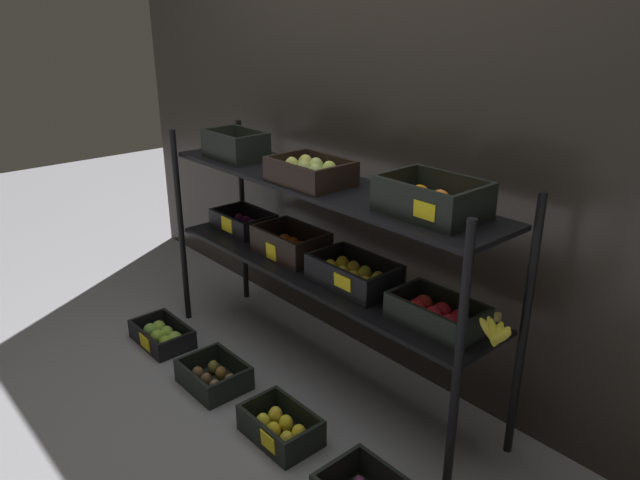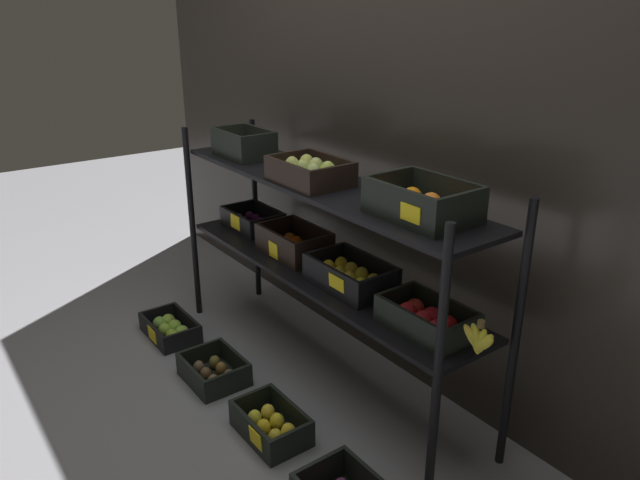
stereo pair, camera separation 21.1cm
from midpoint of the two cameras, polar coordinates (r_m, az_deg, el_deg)
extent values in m
plane|color=gray|center=(2.97, 2.08, -12.44)|extent=(10.00, 10.00, 0.00)
cube|color=#2D2823|center=(2.79, 8.93, 9.90)|extent=(4.21, 0.12, 2.22)
cylinder|color=black|center=(3.32, -10.24, 1.37)|extent=(0.03, 0.03, 1.07)
cylinder|color=black|center=(2.03, 14.10, -12.81)|extent=(0.03, 0.03, 1.07)
cylinder|color=black|center=(3.51, -4.43, 2.70)|extent=(0.03, 0.03, 1.07)
cylinder|color=black|center=(2.31, 20.57, -9.04)|extent=(0.03, 0.03, 1.07)
cube|color=black|center=(2.71, 2.23, -3.08)|extent=(1.77, 0.37, 0.02)
cube|color=black|center=(2.57, 2.36, 5.34)|extent=(1.77, 0.37, 0.02)
cube|color=black|center=(3.22, -4.52, 1.24)|extent=(0.33, 0.22, 0.01)
cube|color=black|center=(3.16, -6.12, 1.72)|extent=(0.33, 0.02, 0.09)
cube|color=black|center=(3.26, -3.01, 2.45)|extent=(0.33, 0.02, 0.09)
cube|color=black|center=(3.33, -5.96, 2.79)|extent=(0.02, 0.19, 0.09)
cube|color=black|center=(3.08, -3.01, 1.33)|extent=(0.02, 0.19, 0.09)
sphere|color=#5B2A45|center=(3.27, -5.88, 2.07)|extent=(0.05, 0.05, 0.05)
sphere|color=#5C2947|center=(3.22, -5.42, 1.76)|extent=(0.05, 0.05, 0.05)
sphere|color=#6B195D|center=(3.17, -4.83, 1.47)|extent=(0.05, 0.05, 0.05)
sphere|color=#58265C|center=(3.12, -4.21, 1.14)|extent=(0.05, 0.05, 0.05)
sphere|color=#591F5B|center=(3.30, -4.90, 2.28)|extent=(0.05, 0.05, 0.05)
sphere|color=#621957|center=(3.26, -4.27, 2.03)|extent=(0.05, 0.05, 0.05)
sphere|color=#6A1D59|center=(3.20, -3.76, 1.71)|extent=(0.05, 0.05, 0.05)
sphere|color=#682E49|center=(3.16, -3.05, 1.43)|extent=(0.05, 0.05, 0.05)
cube|color=yellow|center=(3.14, -6.15, 1.68)|extent=(0.09, 0.01, 0.07)
cube|color=black|center=(2.87, -0.35, -1.26)|extent=(0.35, 0.23, 0.01)
cube|color=black|center=(2.79, -2.10, -0.51)|extent=(0.35, 0.02, 0.12)
cube|color=black|center=(2.91, 1.34, 0.41)|extent=(0.35, 0.02, 0.12)
cube|color=black|center=(2.97, -2.23, 0.89)|extent=(0.02, 0.20, 0.12)
cube|color=black|center=(2.72, 1.71, -1.07)|extent=(0.02, 0.20, 0.12)
sphere|color=orange|center=(2.92, -1.95, -0.15)|extent=(0.06, 0.06, 0.06)
sphere|color=orange|center=(2.86, -1.18, -0.57)|extent=(0.06, 0.06, 0.06)
sphere|color=orange|center=(2.81, -0.52, -0.99)|extent=(0.06, 0.06, 0.06)
sphere|color=orange|center=(2.77, 0.19, -1.36)|extent=(0.06, 0.06, 0.06)
sphere|color=orange|center=(2.95, -0.86, 0.10)|extent=(0.06, 0.06, 0.06)
sphere|color=orange|center=(2.91, -0.15, -0.22)|extent=(0.06, 0.06, 0.06)
sphere|color=orange|center=(2.85, 0.62, -0.66)|extent=(0.06, 0.06, 0.06)
sphere|color=orange|center=(2.81, 1.29, -1.03)|extent=(0.06, 0.06, 0.06)
cube|color=yellow|center=(2.80, -2.30, -1.02)|extent=(0.07, 0.01, 0.08)
cube|color=black|center=(2.56, 5.27, -4.29)|extent=(0.38, 0.23, 0.01)
cube|color=black|center=(2.47, 3.43, -3.73)|extent=(0.38, 0.02, 0.10)
cube|color=black|center=(2.60, 7.10, -2.51)|extent=(0.38, 0.02, 0.10)
cube|color=black|center=(2.66, 2.74, -1.82)|extent=(0.02, 0.20, 0.10)
cube|color=black|center=(2.42, 8.15, -4.51)|extent=(0.02, 0.20, 0.10)
ellipsoid|color=yellow|center=(2.60, 3.13, -2.73)|extent=(0.06, 0.06, 0.08)
ellipsoid|color=yellow|center=(2.54, 4.24, -3.32)|extent=(0.06, 0.06, 0.08)
ellipsoid|color=yellow|center=(2.50, 5.19, -3.84)|extent=(0.06, 0.06, 0.08)
ellipsoid|color=yellow|center=(2.44, 6.30, -4.46)|extent=(0.06, 0.06, 0.08)
ellipsoid|color=yellow|center=(2.63, 4.31, -2.44)|extent=(0.06, 0.06, 0.08)
ellipsoid|color=yellow|center=(2.58, 5.31, -2.94)|extent=(0.06, 0.06, 0.08)
ellipsoid|color=yellow|center=(2.54, 6.36, -3.43)|extent=(0.06, 0.06, 0.08)
ellipsoid|color=yellow|center=(2.49, 7.54, -4.03)|extent=(0.06, 0.06, 0.08)
cube|color=yellow|center=(2.43, 4.07, -4.13)|extent=(0.10, 0.01, 0.06)
cube|color=black|center=(2.28, 12.68, -8.22)|extent=(0.35, 0.21, 0.01)
cube|color=black|center=(2.19, 11.12, -7.81)|extent=(0.35, 0.02, 0.09)
cube|color=black|center=(2.32, 14.35, -6.34)|extent=(0.35, 0.02, 0.09)
cube|color=black|center=(2.35, 9.72, -5.56)|extent=(0.02, 0.17, 0.09)
cube|color=black|center=(2.16, 16.14, -8.67)|extent=(0.02, 0.17, 0.09)
sphere|color=red|center=(2.29, 10.94, -6.74)|extent=(0.07, 0.07, 0.07)
sphere|color=red|center=(2.24, 12.43, -7.49)|extent=(0.07, 0.07, 0.07)
sphere|color=red|center=(2.19, 13.83, -8.27)|extent=(0.07, 0.07, 0.07)
sphere|color=red|center=(2.32, 11.58, -6.38)|extent=(0.07, 0.07, 0.07)
sphere|color=red|center=(2.27, 13.20, -7.12)|extent=(0.07, 0.07, 0.07)
sphere|color=red|center=(2.23, 14.70, -7.87)|extent=(0.07, 0.07, 0.07)
cube|color=black|center=(3.01, -5.17, 7.97)|extent=(0.31, 0.20, 0.01)
cube|color=black|center=(2.95, -6.78, 8.97)|extent=(0.31, 0.02, 0.12)
cube|color=black|center=(3.04, -3.70, 9.46)|extent=(0.31, 0.02, 0.12)
cube|color=black|center=(3.12, -6.64, 9.65)|extent=(0.02, 0.17, 0.12)
cube|color=black|center=(2.87, -3.67, 8.75)|extent=(0.02, 0.17, 0.12)
sphere|color=gold|center=(3.03, -6.08, 8.87)|extent=(0.07, 0.07, 0.07)
sphere|color=gold|center=(2.94, -5.10, 8.52)|extent=(0.07, 0.07, 0.07)
sphere|color=#E5C24B|center=(3.05, -5.32, 8.97)|extent=(0.07, 0.07, 0.07)
sphere|color=#D4C950|center=(2.97, -4.35, 8.66)|extent=(0.07, 0.07, 0.07)
cube|color=black|center=(2.54, 1.44, 5.55)|extent=(0.34, 0.24, 0.01)
cube|color=black|center=(2.46, -0.66, 6.28)|extent=(0.34, 0.02, 0.09)
cube|color=black|center=(2.60, 3.46, 7.05)|extent=(0.34, 0.02, 0.09)
cube|color=black|center=(2.65, -0.70, 7.39)|extent=(0.02, 0.21, 0.09)
cube|color=black|center=(2.41, 3.82, 5.88)|extent=(0.02, 0.21, 0.09)
ellipsoid|color=#B2BD57|center=(2.57, -0.29, 6.91)|extent=(0.07, 0.07, 0.09)
ellipsoid|color=#ABBE5D|center=(2.51, 0.80, 6.59)|extent=(0.07, 0.07, 0.09)
ellipsoid|color=#A8C163|center=(2.45, 1.84, 6.19)|extent=(0.07, 0.07, 0.09)
ellipsoid|color=#BABE4F|center=(2.61, 1.05, 7.13)|extent=(0.07, 0.07, 0.09)
ellipsoid|color=#B1BE61|center=(2.55, 1.99, 6.80)|extent=(0.07, 0.07, 0.09)
ellipsoid|color=#ADC14A|center=(2.49, 3.19, 6.43)|extent=(0.07, 0.07, 0.09)
cube|color=black|center=(2.16, 12.38, 2.19)|extent=(0.36, 0.25, 0.01)
cube|color=black|center=(2.06, 10.30, 3.31)|extent=(0.36, 0.02, 0.12)
cube|color=black|center=(2.23, 14.57, 4.38)|extent=(0.36, 0.02, 0.12)
cube|color=black|center=(2.25, 9.22, 4.98)|extent=(0.02, 0.22, 0.12)
cube|color=black|center=(2.04, 16.16, 2.63)|extent=(0.02, 0.22, 0.12)
sphere|color=orange|center=(2.18, 10.28, 3.67)|extent=(0.07, 0.07, 0.07)
sphere|color=orange|center=(2.12, 11.81, 3.12)|extent=(0.07, 0.07, 0.07)
sphere|color=orange|center=(2.06, 13.63, 2.42)|extent=(0.07, 0.07, 0.07)
sphere|color=orange|center=(2.23, 11.43, 3.99)|extent=(0.07, 0.07, 0.07)
sphere|color=orange|center=(2.17, 13.24, 3.42)|extent=(0.07, 0.07, 0.07)
sphere|color=orange|center=(2.13, 14.95, 2.85)|extent=(0.07, 0.07, 0.07)
cube|color=yellow|center=(2.01, 11.55, 2.44)|extent=(0.09, 0.01, 0.06)
cylinder|color=brown|center=(2.01, 17.98, -7.64)|extent=(0.02, 0.02, 0.02)
ellipsoid|color=yellow|center=(2.05, 17.14, -8.89)|extent=(0.10, 0.03, 0.09)
ellipsoid|color=yellow|center=(2.06, 17.56, -8.88)|extent=(0.08, 0.03, 0.10)
ellipsoid|color=yellow|center=(2.04, 17.56, -9.11)|extent=(0.05, 0.03, 0.10)
ellipsoid|color=yellow|center=(2.04, 17.98, -9.18)|extent=(0.05, 0.03, 0.10)
ellipsoid|color=yellow|center=(2.04, 18.30, -9.30)|extent=(0.08, 0.03, 0.10)
ellipsoid|color=yellow|center=(2.03, 18.19, -9.46)|extent=(0.09, 0.03, 0.09)
cube|color=black|center=(3.33, -12.19, -8.82)|extent=(0.34, 0.22, 0.01)
cube|color=black|center=(3.27, -13.85, -8.52)|extent=(0.34, 0.02, 0.09)
cube|color=black|center=(3.34, -10.69, -7.60)|extent=(0.34, 0.02, 0.09)
cube|color=black|center=(3.43, -13.41, -6.94)|extent=(0.02, 0.18, 0.09)
cube|color=black|center=(3.17, -10.99, -9.27)|extent=(0.02, 0.18, 0.09)
sphere|color=#80B847|center=(3.37, -13.24, -7.71)|extent=(0.07, 0.07, 0.07)
sphere|color=#93C23B|center=(3.30, -12.69, -8.33)|extent=(0.07, 0.07, 0.07)
sphere|color=#98BE32|center=(3.23, -11.98, -8.90)|extent=(0.07, 0.07, 0.07)
sphere|color=#93BD3C|center=(3.38, -12.47, -7.50)|extent=(0.07, 0.07, 0.07)
sphere|color=#8CC13C|center=(3.32, -11.84, -8.05)|extent=(0.07, 0.07, 0.07)
sphere|color=#92C345|center=(3.25, -11.14, -8.60)|extent=(0.07, 0.07, 0.07)
cube|color=yellow|center=(3.25, -13.84, -8.77)|extent=(0.10, 0.01, 0.07)
cube|color=black|center=(2.94, -7.91, -12.93)|extent=(0.30, 0.24, 0.01)
cube|color=black|center=(2.86, -10.02, -12.67)|extent=(0.30, 0.02, 0.10)
cube|color=black|center=(2.95, -5.99, -11.31)|extent=(0.30, 0.02, 0.10)
cube|color=black|center=(3.01, -9.32, -10.73)|extent=(0.02, 0.21, 0.10)
cube|color=black|center=(2.80, -6.50, -13.33)|extent=(0.02, 0.21, 0.10)
ellipsoid|color=brown|center=(2.95, -9.39, -11.87)|extent=(0.05, 0.05, 0.07)
ellipsoid|color=brown|center=(2.90, -8.71, -12.49)|extent=(0.05, 0.05, 0.07)
ellipsoid|color=brown|center=(2.85, -7.95, -13.17)|extent=(0.05, 0.05, 0.07)
ellipsoid|color=brown|center=(2.98, -7.93, -11.44)|extent=(0.05, 0.05, 0.07)
ellipsoid|color=brown|center=(2.93, -7.29, -12.04)|extent=(0.05, 0.05, 0.07)
ellipsoid|color=brown|center=(2.87, -6.49, -12.74)|extent=(0.05, 0.05, 0.07)
cube|color=black|center=(2.60, -2.20, -17.94)|extent=(0.33, 0.21, 0.01)
cube|color=black|center=(2.52, -4.15, -17.68)|extent=(0.33, 0.02, 0.11)
cube|color=black|center=(2.60, -0.37, -16.12)|extent=(0.33, 0.02, 0.11)
cube|color=black|center=(2.66, -4.18, -15.20)|extent=(0.02, 0.18, 0.11)
cube|color=black|center=(2.46, -0.06, -18.71)|extent=(0.02, 0.18, 0.11)
ellipsoid|color=yellow|center=(2.60, -3.82, -16.59)|extent=(0.06, 0.06, 0.08)
ellipsoid|color=yellow|center=(2.56, -2.91, -17.42)|extent=(0.06, 0.06, 0.08)
ellipsoid|color=yellow|center=(2.51, -1.73, -18.30)|extent=(0.06, 0.06, 0.08)
ellipsoid|color=yellow|center=(2.63, -2.59, -16.08)|extent=(0.06, 0.06, 0.08)
ellipsoid|color=yellow|center=(2.58, -1.67, -16.89)|extent=(0.06, 0.06, 0.08)
ellipsoid|color=yellow|center=(2.53, -0.54, -17.80)|extent=(0.06, 0.06, 0.08)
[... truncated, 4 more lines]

